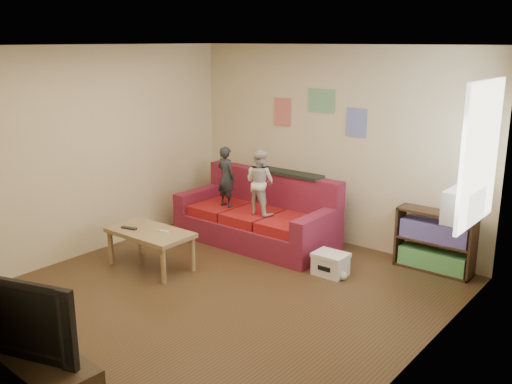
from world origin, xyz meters
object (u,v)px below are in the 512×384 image
Objects in this scene: sofa at (259,219)px; child_a at (226,177)px; coffee_table at (150,236)px; tv_stand at (32,379)px; file_box at (330,264)px; bookshelf at (435,244)px; television at (25,312)px; child_b at (260,182)px.

child_a is (-0.45, -0.18, 0.57)m from sofa.
sofa is 2.08× the size of coffee_table.
tv_stand is (1.43, -2.45, -0.17)m from coffee_table.
tv_stand is (-0.45, -3.64, 0.11)m from file_box.
child_a reaches higher than bookshelf.
file_box is at bearing 65.61° from television.
child_b is 1.62m from coffee_table.
television is (-0.45, -3.64, 0.67)m from file_box.
child_a is 0.80× the size of coffee_table.
bookshelf is at bearing 36.87° from coffee_table.
sofa is 1.49m from file_box.
television reaches higher than bookshelf.
child_b is (0.60, 0.00, 0.01)m from child_a.
sofa is 2.39m from bookshelf.
sofa is at bearing 106.81° from tv_stand.
sofa reaches higher than bookshelf.
child_a is 0.80× the size of television.
file_box is 3.67m from tv_stand.
child_a reaches higher than television.
sofa is at bearing 163.78° from file_box.
sofa is at bearing 74.05° from coffee_table.
television reaches higher than tv_stand.
coffee_table is 2.23m from file_box.
child_a is at bearing -166.44° from bookshelf.
child_b is 4.02m from tv_stand.
coffee_table is at bearing -147.66° from file_box.
child_b reaches higher than tv_stand.
child_a is 1.50m from coffee_table.
tv_stand is at bearing 103.10° from child_b.
coffee_table is 0.81× the size of tv_stand.
child_b reaches higher than file_box.
tv_stand is 1.24× the size of television.
television is (1.42, -3.88, -0.09)m from child_a.
file_box is (1.42, -0.41, -0.19)m from sofa.
child_b reaches higher than coffee_table.
child_b is 0.83× the size of coffee_table.
tv_stand is (-1.37, -4.55, -0.09)m from bookshelf.
file_box is (1.27, -0.24, -0.77)m from child_b.
child_a is 2.14× the size of file_box.
tv_stand is at bearing 0.00° from television.
television is at bearing -59.82° from coffee_table.
child_b is 2.36m from bookshelf.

